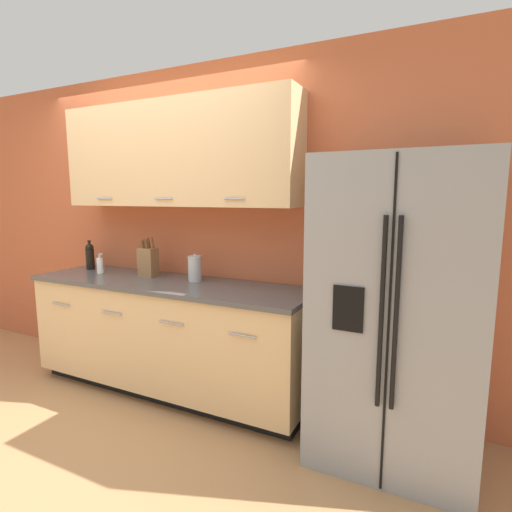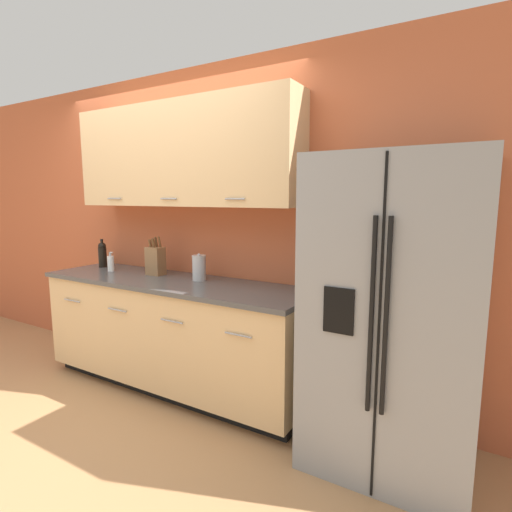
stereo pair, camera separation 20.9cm
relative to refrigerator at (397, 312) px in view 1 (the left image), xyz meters
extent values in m
plane|color=#B27F51|center=(-1.97, -0.77, -0.89)|extent=(14.00, 14.00, 0.00)
cube|color=#BC5B38|center=(-1.97, 0.40, 0.41)|extent=(10.00, 0.05, 2.60)
cube|color=#E0B77F|center=(-1.73, 0.22, 0.99)|extent=(2.05, 0.32, 0.80)
cylinder|color=#99999E|center=(-2.34, 0.05, 0.65)|extent=(0.16, 0.01, 0.01)
cylinder|color=#99999E|center=(-1.73, 0.05, 0.65)|extent=(0.16, 0.01, 0.01)
cylinder|color=#99999E|center=(-1.11, 0.05, 0.65)|extent=(0.16, 0.01, 0.01)
cube|color=black|center=(-1.73, 0.10, -0.85)|extent=(2.28, 0.54, 0.09)
cube|color=#E0B77F|center=(-1.73, 0.06, -0.41)|extent=(2.32, 0.62, 0.78)
cube|color=#4C4C4C|center=(-1.73, 0.05, -0.01)|extent=(2.34, 0.64, 0.03)
cylinder|color=#99999E|center=(-2.56, -0.26, -0.20)|extent=(0.20, 0.01, 0.01)
cylinder|color=#99999E|center=(-2.01, -0.26, -0.20)|extent=(0.20, 0.01, 0.01)
cylinder|color=#99999E|center=(-1.45, -0.26, -0.20)|extent=(0.20, 0.01, 0.01)
cylinder|color=#99999E|center=(-0.89, -0.26, -0.20)|extent=(0.20, 0.01, 0.01)
cube|color=gray|center=(0.00, 0.00, 0.00)|extent=(0.91, 0.74, 1.79)
cube|color=black|center=(0.00, -0.37, 0.00)|extent=(0.01, 0.01, 1.75)
cylinder|color=black|center=(-0.03, -0.39, 0.09)|extent=(0.02, 0.02, 0.98)
cylinder|color=black|center=(0.04, -0.39, 0.09)|extent=(0.02, 0.02, 0.98)
cube|color=black|center=(-0.20, -0.37, 0.09)|extent=(0.16, 0.01, 0.24)
cube|color=olive|center=(-1.98, 0.14, 0.13)|extent=(0.14, 0.11, 0.24)
cylinder|color=brown|center=(-2.02, 0.16, 0.28)|extent=(0.02, 0.03, 0.07)
cylinder|color=brown|center=(-2.02, 0.13, 0.28)|extent=(0.02, 0.03, 0.07)
cylinder|color=brown|center=(-1.98, 0.16, 0.29)|extent=(0.02, 0.04, 0.09)
cylinder|color=brown|center=(-1.98, 0.13, 0.28)|extent=(0.02, 0.04, 0.07)
cylinder|color=brown|center=(-1.94, 0.16, 0.29)|extent=(0.02, 0.04, 0.09)
cylinder|color=black|center=(-2.69, 0.17, 0.10)|extent=(0.08, 0.08, 0.19)
sphere|color=black|center=(-2.69, 0.17, 0.21)|extent=(0.07, 0.07, 0.07)
cylinder|color=black|center=(-2.69, 0.17, 0.23)|extent=(0.02, 0.02, 0.06)
cylinder|color=black|center=(-2.69, 0.17, 0.27)|extent=(0.03, 0.03, 0.02)
cylinder|color=white|center=(-2.45, 0.06, 0.08)|extent=(0.06, 0.06, 0.13)
cylinder|color=#B2B2B5|center=(-2.45, 0.06, 0.16)|extent=(0.02, 0.02, 0.04)
cylinder|color=#B2B2B5|center=(-2.44, 0.06, 0.18)|extent=(0.03, 0.01, 0.01)
cylinder|color=#B7B7BA|center=(-1.53, 0.15, 0.11)|extent=(0.11, 0.11, 0.19)
cylinder|color=#B7B7BA|center=(-1.53, 0.15, 0.21)|extent=(0.11, 0.11, 0.01)
sphere|color=#B7B7BA|center=(-1.53, 0.15, 0.22)|extent=(0.02, 0.02, 0.02)
camera|label=1|loc=(0.25, -2.39, 0.67)|focal=28.00mm
camera|label=2|loc=(0.43, -2.29, 0.67)|focal=28.00mm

